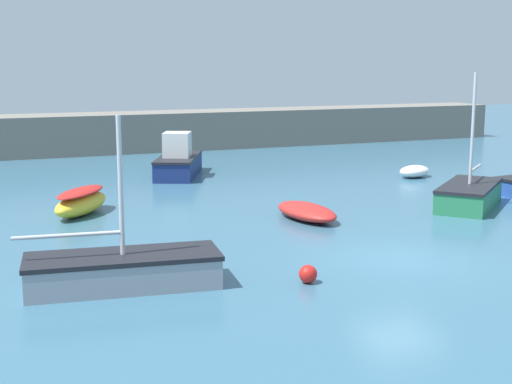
{
  "coord_description": "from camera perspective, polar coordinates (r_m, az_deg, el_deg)",
  "views": [
    {
      "loc": [
        -11.58,
        -17.03,
        5.68
      ],
      "look_at": [
        -1.21,
        8.1,
        0.71
      ],
      "focal_mm": 50.0,
      "sensor_mm": 36.0,
      "label": 1
    }
  ],
  "objects": [
    {
      "name": "rowboat_white_midwater",
      "position": [
        26.15,
        4.06,
        -1.56
      ],
      "size": [
        1.82,
        3.37,
        0.57
      ],
      "rotation": [
        0.0,
        0.0,
        4.82
      ],
      "color": "red",
      "rests_on": "ground_plane"
    },
    {
      "name": "rowboat_with_red_cover",
      "position": [
        27.64,
        -13.83,
        -0.75
      ],
      "size": [
        2.97,
        3.47,
        0.98
      ],
      "rotation": [
        0.0,
        0.0,
        0.95
      ],
      "color": "yellow",
      "rests_on": "ground_plane"
    },
    {
      "name": "cabin_cruiser_white",
      "position": [
        36.11,
        -6.23,
        2.44
      ],
      "size": [
        3.75,
        5.31,
        2.24
      ],
      "rotation": [
        0.0,
        0.0,
        1.14
      ],
      "color": "navy",
      "rests_on": "ground_plane"
    },
    {
      "name": "sailboat_twin_hulled",
      "position": [
        18.57,
        -10.57,
        -6.15
      ],
      "size": [
        5.21,
        2.41,
        4.4
      ],
      "rotation": [
        0.0,
        0.0,
        6.15
      ],
      "color": "gray",
      "rests_on": "ground_plane"
    },
    {
      "name": "dinghy_near_pier",
      "position": [
        36.42,
        12.57,
        1.63
      ],
      "size": [
        2.15,
        1.74,
        0.6
      ],
      "rotation": [
        0.0,
        0.0,
        3.48
      ],
      "color": "white",
      "rests_on": "ground_plane"
    },
    {
      "name": "ground_plane",
      "position": [
        21.39,
        11.4,
        -5.52
      ],
      "size": [
        120.0,
        120.0,
        0.2
      ],
      "primitive_type": "cube",
      "color": "#38667F"
    },
    {
      "name": "harbor_breakwater",
      "position": [
        47.07,
        -8.1,
        4.85
      ],
      "size": [
        50.61,
        3.58,
        2.46
      ],
      "primitive_type": "cube",
      "color": "slate",
      "rests_on": "ground_plane"
    },
    {
      "name": "sailboat_short_mast",
      "position": [
        29.44,
        16.69,
        -0.21
      ],
      "size": [
        4.56,
        4.26,
        5.28
      ],
      "rotation": [
        0.0,
        0.0,
        3.85
      ],
      "color": "#287A4C",
      "rests_on": "ground_plane"
    },
    {
      "name": "mooring_buoy_red",
      "position": [
        18.71,
        4.18,
        -6.56
      ],
      "size": [
        0.48,
        0.48,
        0.48
      ],
      "primitive_type": "sphere",
      "color": "red",
      "rests_on": "ground_plane"
    }
  ]
}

